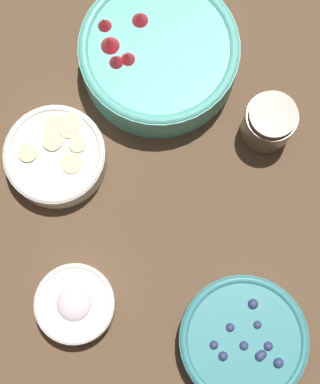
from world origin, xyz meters
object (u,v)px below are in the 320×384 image
at_px(bowl_bananas, 56,156).
at_px(jar_chocolate, 268,123).
at_px(bowl_strawberries, 158,54).
at_px(bowl_blueberries, 243,340).
at_px(bowl_cream, 75,304).

bearing_deg(bowl_bananas, jar_chocolate, 16.11).
bearing_deg(bowl_bananas, bowl_strawberries, 52.87).
distance_m(bowl_blueberries, bowl_cream, 0.25).
distance_m(bowl_strawberries, jar_chocolate, 0.20).
relative_size(bowl_strawberries, jar_chocolate, 2.89).
height_order(bowl_bananas, jar_chocolate, jar_chocolate).
xyz_separation_m(bowl_bananas, bowl_cream, (0.07, -0.22, -0.00)).
distance_m(bowl_cream, jar_chocolate, 0.40).
height_order(bowl_cream, jar_chocolate, jar_chocolate).
height_order(bowl_strawberries, bowl_blueberries, bowl_strawberries).
relative_size(bowl_blueberries, jar_chocolate, 2.16).
bearing_deg(bowl_blueberries, jar_chocolate, 89.57).
bearing_deg(jar_chocolate, bowl_bananas, -163.89).
distance_m(bowl_strawberries, bowl_bananas, 0.23).
height_order(bowl_bananas, bowl_cream, bowl_cream).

